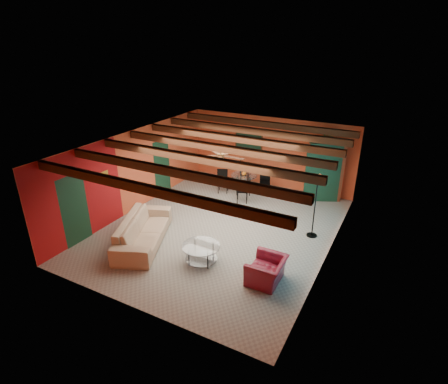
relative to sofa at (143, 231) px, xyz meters
The scene contains 11 objects.
room 3.14m from the sofa, 50.17° to the left, with size 6.52×8.01×2.71m.
sofa is the anchor object (origin of this frame).
armchair 3.77m from the sofa, ahead, with size 0.95×0.83×0.62m, color maroon.
coffee_table 1.96m from the sofa, ahead, with size 1.00×1.00×0.51m, color white, non-canonical shape.
dining_table 4.66m from the sofa, 77.21° to the left, with size 1.93×1.93×1.00m, color white, non-canonical shape.
armoire 6.67m from the sofa, 55.44° to the left, with size 1.18×0.58×2.07m, color brown.
floor_lamp 4.96m from the sofa, 32.34° to the left, with size 0.39×0.39×1.91m, color black, non-canonical shape.
ceiling_fan 3.07m from the sofa, 48.45° to the left, with size 1.50×1.50×0.44m, color #472614, non-canonical shape.
painting 5.90m from the sofa, 83.39° to the left, with size 1.05×0.03×0.65m, color black.
potted_plant 6.90m from the sofa, 55.44° to the left, with size 0.40×0.35×0.45m, color #26661E.
vase 4.72m from the sofa, 77.21° to the left, with size 0.17×0.17×0.18m, color orange.
Camera 1 is at (4.65, -8.57, 5.52)m, focal length 28.87 mm.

